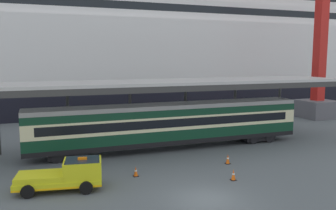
# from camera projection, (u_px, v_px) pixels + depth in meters

# --- Properties ---
(ground_plane) EXTENTS (400.00, 400.00, 0.00)m
(ground_plane) POSITION_uv_depth(u_px,v_px,m) (207.00, 199.00, 20.66)
(ground_plane) COLOR #525B60
(platform_canopy) EXTENTS (34.36, 6.27, 6.14)m
(platform_canopy) POSITION_uv_depth(u_px,v_px,m) (168.00, 84.00, 31.92)
(platform_canopy) COLOR #B6B6B6
(platform_canopy) RESTS_ON ground
(train_carriage) EXTENTS (24.93, 2.81, 4.11)m
(train_carriage) POSITION_uv_depth(u_px,v_px,m) (170.00, 124.00, 31.95)
(train_carriage) COLOR black
(train_carriage) RESTS_ON ground
(service_truck) EXTENTS (5.46, 2.88, 2.02)m
(service_truck) POSITION_uv_depth(u_px,v_px,m) (67.00, 174.00, 22.09)
(service_truck) COLOR yellow
(service_truck) RESTS_ON ground
(traffic_cone_near) EXTENTS (0.36, 0.36, 0.76)m
(traffic_cone_near) POSITION_uv_depth(u_px,v_px,m) (233.00, 175.00, 23.87)
(traffic_cone_near) COLOR black
(traffic_cone_near) RESTS_ON ground
(traffic_cone_mid) EXTENTS (0.36, 0.36, 0.78)m
(traffic_cone_mid) POSITION_uv_depth(u_px,v_px,m) (228.00, 159.00, 27.58)
(traffic_cone_mid) COLOR black
(traffic_cone_mid) RESTS_ON ground
(traffic_cone_far) EXTENTS (0.36, 0.36, 0.71)m
(traffic_cone_far) POSITION_uv_depth(u_px,v_px,m) (136.00, 171.00, 24.67)
(traffic_cone_far) COLOR black
(traffic_cone_far) RESTS_ON ground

